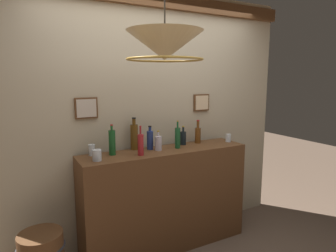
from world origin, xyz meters
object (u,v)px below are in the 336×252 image
object	(u,v)px
liquor_bottle_rum	(141,144)
pendant_lamp	(165,46)
liquor_bottle_port	(150,140)
liquor_bottle_gin	(198,134)
glass_tumbler_shot	(228,138)
glass_tumbler_highball	(97,155)
liquor_bottle_amaro	(112,142)
liquor_bottle_vodka	(178,137)
glass_tumbler_rocks	(92,150)
liquor_bottle_bourbon	(183,138)
liquor_bottle_brandy	(158,143)
liquor_bottle_rye	(134,136)

from	to	relation	value
liquor_bottle_rum	pendant_lamp	distance (m)	1.00
liquor_bottle_port	pendant_lamp	distance (m)	1.12
liquor_bottle_gin	glass_tumbler_shot	size ratio (longest dim) A/B	2.94
glass_tumbler_highball	pendant_lamp	size ratio (longest dim) A/B	0.17
liquor_bottle_rum	liquor_bottle_gin	xyz separation A→B (m)	(0.76, 0.18, -0.01)
liquor_bottle_amaro	glass_tumbler_highball	xyz separation A→B (m)	(-0.18, -0.13, -0.07)
liquor_bottle_vodka	liquor_bottle_amaro	distance (m)	0.68
glass_tumbler_rocks	liquor_bottle_vodka	bearing A→B (deg)	-8.46
liquor_bottle_vodka	liquor_bottle_gin	xyz separation A→B (m)	(0.32, 0.10, -0.01)
liquor_bottle_amaro	liquor_bottle_port	bearing A→B (deg)	3.69
liquor_bottle_bourbon	glass_tumbler_highball	world-z (taller)	liquor_bottle_bourbon
liquor_bottle_amaro	glass_tumbler_rocks	bearing A→B (deg)	158.63
liquor_bottle_rum	glass_tumbler_rocks	xyz separation A→B (m)	(-0.40, 0.21, -0.05)
liquor_bottle_rum	glass_tumbler_highball	bearing A→B (deg)	178.15
liquor_bottle_brandy	glass_tumbler_rocks	size ratio (longest dim) A/B	1.92
glass_tumbler_rocks	glass_tumbler_highball	xyz separation A→B (m)	(-0.01, -0.20, -0.00)
liquor_bottle_vodka	liquor_bottle_brandy	xyz separation A→B (m)	(-0.22, 0.01, -0.04)
liquor_bottle_rum	pendant_lamp	xyz separation A→B (m)	(-0.04, -0.55, 0.83)
liquor_bottle_port	liquor_bottle_gin	xyz separation A→B (m)	(0.59, 0.01, -0.00)
liquor_bottle_bourbon	glass_tumbler_highball	bearing A→B (deg)	-170.00
liquor_bottle_rye	liquor_bottle_vodka	bearing A→B (deg)	-20.72
pendant_lamp	liquor_bottle_port	bearing A→B (deg)	73.73
liquor_bottle_rum	liquor_bottle_port	world-z (taller)	liquor_bottle_rum
liquor_bottle_vodka	liquor_bottle_brandy	distance (m)	0.22
liquor_bottle_bourbon	glass_tumbler_highball	distance (m)	1.00
glass_tumbler_highball	liquor_bottle_bourbon	bearing A→B (deg)	10.00
liquor_bottle_rum	liquor_bottle_rye	world-z (taller)	liquor_bottle_rye
liquor_bottle_brandy	liquor_bottle_bourbon	bearing A→B (deg)	15.46
liquor_bottle_amaro	glass_tumbler_shot	world-z (taller)	liquor_bottle_amaro
liquor_bottle_amaro	pendant_lamp	xyz separation A→B (m)	(0.19, -0.69, 0.82)
liquor_bottle_rum	liquor_bottle_bourbon	xyz separation A→B (m)	(0.58, 0.19, -0.03)
liquor_bottle_bourbon	pendant_lamp	world-z (taller)	pendant_lamp
liquor_bottle_bourbon	liquor_bottle_rye	bearing A→B (deg)	174.49
liquor_bottle_brandy	glass_tumbler_highball	distance (m)	0.64
liquor_bottle_amaro	pendant_lamp	size ratio (longest dim) A/B	0.50
liquor_bottle_rum	liquor_bottle_vodka	world-z (taller)	liquor_bottle_vodka
liquor_bottle_vodka	liquor_bottle_brandy	bearing A→B (deg)	177.98
glass_tumbler_rocks	pendant_lamp	world-z (taller)	pendant_lamp
liquor_bottle_rye	liquor_bottle_amaro	world-z (taller)	liquor_bottle_rye
glass_tumbler_shot	pendant_lamp	world-z (taller)	pendant_lamp
liquor_bottle_gin	liquor_bottle_brandy	bearing A→B (deg)	-170.47
liquor_bottle_bourbon	pendant_lamp	bearing A→B (deg)	-129.73
liquor_bottle_vodka	liquor_bottle_rye	distance (m)	0.44
liquor_bottle_amaro	glass_tumbler_rocks	xyz separation A→B (m)	(-0.18, 0.07, -0.07)
liquor_bottle_amaro	glass_tumbler_highball	world-z (taller)	liquor_bottle_amaro
liquor_bottle_bourbon	liquor_bottle_gin	size ratio (longest dim) A/B	0.80
liquor_bottle_amaro	pendant_lamp	bearing A→B (deg)	-74.41
liquor_bottle_rye	liquor_bottle_brandy	distance (m)	0.25
liquor_bottle_port	liquor_bottle_rum	bearing A→B (deg)	-136.15
liquor_bottle_port	liquor_bottle_gin	bearing A→B (deg)	1.30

